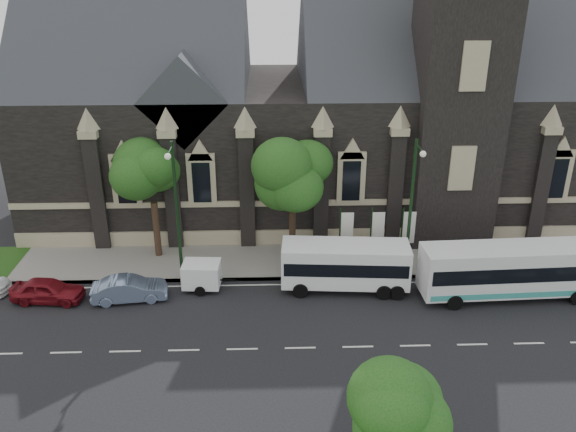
{
  "coord_description": "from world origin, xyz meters",
  "views": [
    {
      "loc": [
        1.54,
        -25.24,
        18.53
      ],
      "look_at": [
        2.56,
        6.0,
        4.84
      ],
      "focal_mm": 36.91,
      "sensor_mm": 36.0,
      "label": 1
    }
  ],
  "objects_px": {
    "box_trailer": "(202,274)",
    "tree_walk_right": "(296,173)",
    "sedan": "(130,289)",
    "tree_walk_left": "(155,176)",
    "banner_flag_left": "(344,232)",
    "tour_coach": "(517,270)",
    "banner_flag_right": "(406,231)",
    "tree_park_east": "(408,399)",
    "street_lamp_near": "(412,203)",
    "banner_flag_center": "(375,231)",
    "shuttle_bus": "(346,263)",
    "car_far_red": "(48,290)",
    "street_lamp_mid": "(176,206)"
  },
  "relations": [
    {
      "from": "banner_flag_center",
      "to": "car_far_red",
      "type": "height_order",
      "value": "banner_flag_center"
    },
    {
      "from": "street_lamp_near",
      "to": "tour_coach",
      "type": "bearing_deg",
      "value": -21.87
    },
    {
      "from": "tree_park_east",
      "to": "street_lamp_mid",
      "type": "height_order",
      "value": "street_lamp_mid"
    },
    {
      "from": "tour_coach",
      "to": "banner_flag_left",
      "type": "bearing_deg",
      "value": 153.51
    },
    {
      "from": "tree_walk_left",
      "to": "street_lamp_near",
      "type": "relative_size",
      "value": 0.85
    },
    {
      "from": "banner_flag_left",
      "to": "street_lamp_near",
      "type": "bearing_deg",
      "value": -27.18
    },
    {
      "from": "tree_walk_right",
      "to": "sedan",
      "type": "bearing_deg",
      "value": -150.39
    },
    {
      "from": "street_lamp_near",
      "to": "tree_park_east",
      "type": "bearing_deg",
      "value": -103.11
    },
    {
      "from": "shuttle_bus",
      "to": "banner_flag_left",
      "type": "bearing_deg",
      "value": 89.18
    },
    {
      "from": "box_trailer",
      "to": "tree_walk_right",
      "type": "bearing_deg",
      "value": 41.13
    },
    {
      "from": "tree_park_east",
      "to": "street_lamp_near",
      "type": "relative_size",
      "value": 0.7
    },
    {
      "from": "tree_walk_right",
      "to": "street_lamp_near",
      "type": "xyz_separation_m",
      "value": [
        6.79,
        -3.62,
        -0.71
      ]
    },
    {
      "from": "banner_flag_center",
      "to": "tree_walk_left",
      "type": "bearing_deg",
      "value": 173.11
    },
    {
      "from": "street_lamp_mid",
      "to": "box_trailer",
      "type": "height_order",
      "value": "street_lamp_mid"
    },
    {
      "from": "box_trailer",
      "to": "shuttle_bus",
      "type": "bearing_deg",
      "value": 2.05
    },
    {
      "from": "tree_park_east",
      "to": "banner_flag_right",
      "type": "relative_size",
      "value": 1.57
    },
    {
      "from": "street_lamp_near",
      "to": "box_trailer",
      "type": "distance_m",
      "value": 13.34
    },
    {
      "from": "banner_flag_left",
      "to": "box_trailer",
      "type": "height_order",
      "value": "banner_flag_left"
    },
    {
      "from": "tree_walk_left",
      "to": "shuttle_bus",
      "type": "relative_size",
      "value": 0.99
    },
    {
      "from": "sedan",
      "to": "car_far_red",
      "type": "height_order",
      "value": "sedan"
    },
    {
      "from": "sedan",
      "to": "box_trailer",
      "type": "bearing_deg",
      "value": -81.51
    },
    {
      "from": "banner_flag_right",
      "to": "tour_coach",
      "type": "height_order",
      "value": "banner_flag_right"
    },
    {
      "from": "tree_park_east",
      "to": "box_trailer",
      "type": "relative_size",
      "value": 1.92
    },
    {
      "from": "tree_park_east",
      "to": "street_lamp_mid",
      "type": "relative_size",
      "value": 0.7
    },
    {
      "from": "tree_walk_right",
      "to": "street_lamp_near",
      "type": "distance_m",
      "value": 7.72
    },
    {
      "from": "tree_walk_left",
      "to": "box_trailer",
      "type": "bearing_deg",
      "value": -55.04
    },
    {
      "from": "tree_park_east",
      "to": "banner_flag_right",
      "type": "bearing_deg",
      "value": 77.35
    },
    {
      "from": "street_lamp_near",
      "to": "sedan",
      "type": "height_order",
      "value": "street_lamp_near"
    },
    {
      "from": "banner_flag_left",
      "to": "tour_coach",
      "type": "relative_size",
      "value": 0.35
    },
    {
      "from": "sedan",
      "to": "banner_flag_right",
      "type": "bearing_deg",
      "value": -84.17
    },
    {
      "from": "car_far_red",
      "to": "sedan",
      "type": "bearing_deg",
      "value": -85.53
    },
    {
      "from": "tree_walk_right",
      "to": "banner_flag_right",
      "type": "distance_m",
      "value": 8.05
    },
    {
      "from": "tree_park_east",
      "to": "tree_walk_right",
      "type": "xyz_separation_m",
      "value": [
        -2.96,
        20.04,
        1.2
      ]
    },
    {
      "from": "tree_park_east",
      "to": "tree_walk_left",
      "type": "relative_size",
      "value": 0.82
    },
    {
      "from": "street_lamp_mid",
      "to": "tour_coach",
      "type": "relative_size",
      "value": 0.8
    },
    {
      "from": "tree_walk_right",
      "to": "banner_flag_center",
      "type": "xyz_separation_m",
      "value": [
        5.08,
        -1.71,
        -3.43
      ]
    },
    {
      "from": "tree_walk_left",
      "to": "street_lamp_near",
      "type": "bearing_deg",
      "value": -12.87
    },
    {
      "from": "banner_flag_left",
      "to": "car_far_red",
      "type": "bearing_deg",
      "value": -167.57
    },
    {
      "from": "tree_walk_right",
      "to": "tour_coach",
      "type": "relative_size",
      "value": 0.69
    },
    {
      "from": "street_lamp_near",
      "to": "street_lamp_mid",
      "type": "height_order",
      "value": "same"
    },
    {
      "from": "sedan",
      "to": "tree_walk_left",
      "type": "bearing_deg",
      "value": -16.93
    },
    {
      "from": "box_trailer",
      "to": "banner_flag_right",
      "type": "bearing_deg",
      "value": 15.76
    },
    {
      "from": "box_trailer",
      "to": "tree_walk_left",
      "type": "bearing_deg",
      "value": 128.5
    },
    {
      "from": "street_lamp_near",
      "to": "banner_flag_center",
      "type": "distance_m",
      "value": 3.74
    },
    {
      "from": "banner_flag_left",
      "to": "banner_flag_center",
      "type": "relative_size",
      "value": 1.0
    },
    {
      "from": "banner_flag_left",
      "to": "shuttle_bus",
      "type": "bearing_deg",
      "value": -95.04
    },
    {
      "from": "banner_flag_right",
      "to": "sedan",
      "type": "relative_size",
      "value": 0.92
    },
    {
      "from": "street_lamp_mid",
      "to": "banner_flag_left",
      "type": "relative_size",
      "value": 2.25
    },
    {
      "from": "tree_walk_right",
      "to": "sedan",
      "type": "xyz_separation_m",
      "value": [
        -9.98,
        -5.67,
        -5.1
      ]
    },
    {
      "from": "tree_park_east",
      "to": "car_far_red",
      "type": "distance_m",
      "value": 23.14
    }
  ]
}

